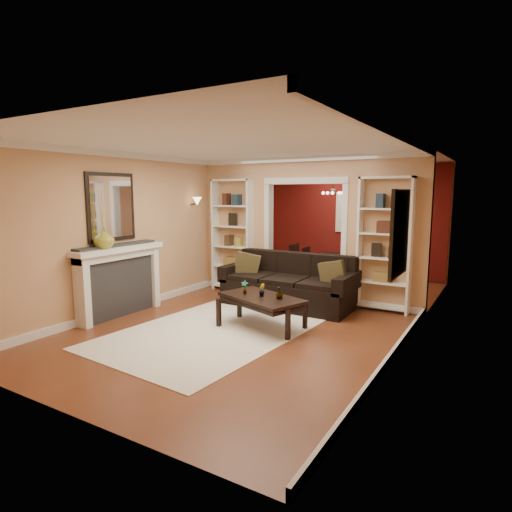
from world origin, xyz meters
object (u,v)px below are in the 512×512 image
Objects in this scene: coffee_table at (262,312)px; bookshelf_right at (385,245)px; fireplace at (121,282)px; sofa at (288,281)px; bookshelf_left at (233,236)px; dining_table at (331,270)px.

coffee_table is 0.56× the size of bookshelf_right.
fireplace is (-3.64, -2.53, -0.57)m from bookshelf_right.
coffee_table is 2.49m from bookshelf_right.
bookshelf_right is (1.32, 1.90, 0.90)m from coffee_table.
bookshelf_left is (-1.56, 0.58, 0.68)m from sofa.
fireplace is 4.76m from dining_table.
fireplace is (-0.54, -2.53, -0.57)m from bookshelf_left.
bookshelf_right is 1.39× the size of dining_table.
bookshelf_left is (-1.78, 1.90, 0.90)m from coffee_table.
coffee_table is 0.56× the size of bookshelf_left.
bookshelf_right reaches higher than dining_table.
fireplace is at bearing -144.97° from coffee_table.
bookshelf_right reaches higher than fireplace.
fireplace is 1.02× the size of dining_table.
sofa is 2.36m from dining_table.
bookshelf_left is at bearing 159.57° from sofa.
bookshelf_right is at bearing 0.00° from bookshelf_left.
bookshelf_right is 2.55m from dining_table.
bookshelf_left is at bearing 180.00° from bookshelf_right.
bookshelf_left is 1.39× the size of dining_table.
sofa is at bearing 119.33° from coffee_table.
bookshelf_left reaches higher than dining_table.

